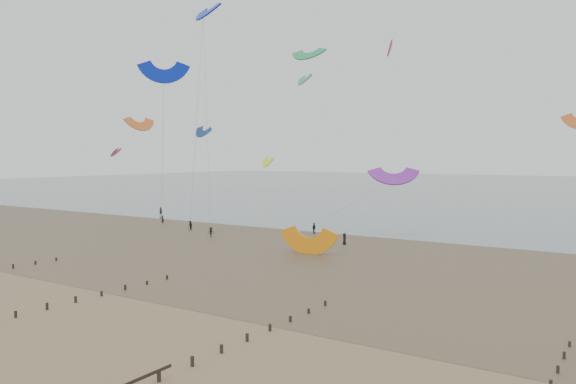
% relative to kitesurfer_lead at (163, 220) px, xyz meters
% --- Properties ---
extents(ground, '(500.00, 500.00, 0.00)m').
position_rel_kitesurfer_lead_xyz_m(ground, '(30.05, -44.63, -0.75)').
color(ground, brown).
rests_on(ground, ground).
extents(sea_and_shore, '(500.00, 665.00, 0.03)m').
position_rel_kitesurfer_lead_xyz_m(sea_and_shore, '(25.98, -10.23, -0.75)').
color(sea_and_shore, '#475654').
rests_on(sea_and_shore, ground).
extents(kitesurfer_lead, '(0.56, 0.38, 1.51)m').
position_rel_kitesurfer_lead_xyz_m(kitesurfer_lead, '(0.00, 0.00, 0.00)').
color(kitesurfer_lead, black).
rests_on(kitesurfer_lead, ground).
extents(kitesurfers, '(95.68, 19.30, 1.89)m').
position_rel_kitesurfer_lead_xyz_m(kitesurfers, '(41.10, 2.14, 0.11)').
color(kitesurfers, black).
rests_on(kitesurfers, ground).
extents(grounded_kite, '(6.92, 5.54, 3.66)m').
position_rel_kitesurfer_lead_xyz_m(grounded_kite, '(38.21, -12.33, -0.75)').
color(grounded_kite, orange).
rests_on(grounded_kite, ground).
extents(kites_airborne, '(241.30, 103.26, 42.68)m').
position_rel_kitesurfer_lead_xyz_m(kites_airborne, '(20.42, 50.16, 21.16)').
color(kites_airborne, red).
rests_on(kites_airborne, ground).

